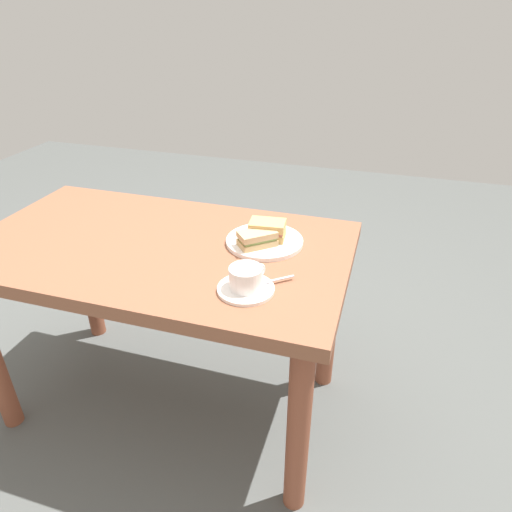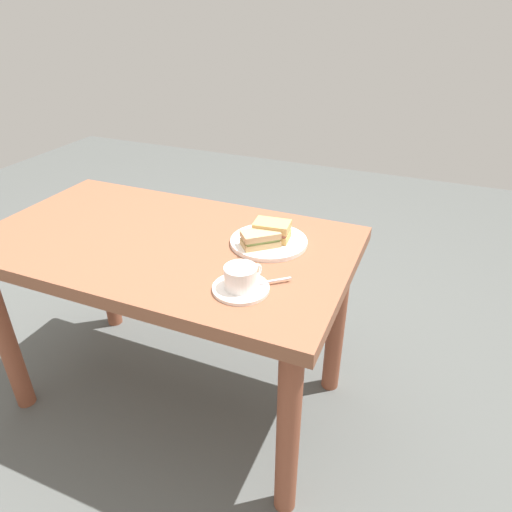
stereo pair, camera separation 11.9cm
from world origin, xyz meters
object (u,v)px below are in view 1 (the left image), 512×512
coffee_cup (246,277)px  spoon (273,280)px  sandwich_back (257,239)px  coffee_saucer (246,289)px  dining_table (161,271)px  sandwich_plate (265,241)px  sandwich_front (267,230)px

coffee_cup → spoon: coffee_cup is taller
sandwich_back → coffee_saucer: sandwich_back is taller
coffee_cup → sandwich_back: bearing=-80.5°
sandwich_back → spoon: 0.21m
coffee_saucer → coffee_cup: coffee_cup is taller
coffee_saucer → coffee_cup: bearing=-119.2°
dining_table → coffee_saucer: 0.42m
sandwich_back → coffee_cup: 0.24m
sandwich_plate → spoon: bearing=111.3°
sandwich_front → sandwich_back: sandwich_front is taller
sandwich_plate → sandwich_front: 0.04m
dining_table → sandwich_front: size_ratio=10.23×
sandwich_front → coffee_cup: bearing=94.4°
sandwich_front → sandwich_back: 0.06m
sandwich_plate → coffee_cup: (-0.03, 0.28, 0.04)m
sandwich_plate → spoon: spoon is taller
coffee_saucer → sandwich_back: bearing=-80.8°
dining_table → spoon: spoon is taller
sandwich_plate → spoon: 0.25m
coffee_cup → sandwich_front: bearing=-85.6°
dining_table → sandwich_plate: sandwich_plate is taller
sandwich_front → spoon: (-0.08, 0.24, -0.03)m
coffee_saucer → coffee_cup: size_ratio=1.41×
coffee_saucer → spoon: 0.08m
sandwich_plate → coffee_saucer: 0.28m
coffee_cup → coffee_saucer: bearing=60.8°
dining_table → sandwich_plate: (-0.33, -0.10, 0.11)m
sandwich_plate → spoon: (-0.09, 0.23, 0.01)m
sandwich_back → coffee_saucer: bearing=99.2°
sandwich_plate → coffee_cup: bearing=95.7°
sandwich_plate → coffee_cup: 0.28m
dining_table → coffee_cup: bearing=154.0°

